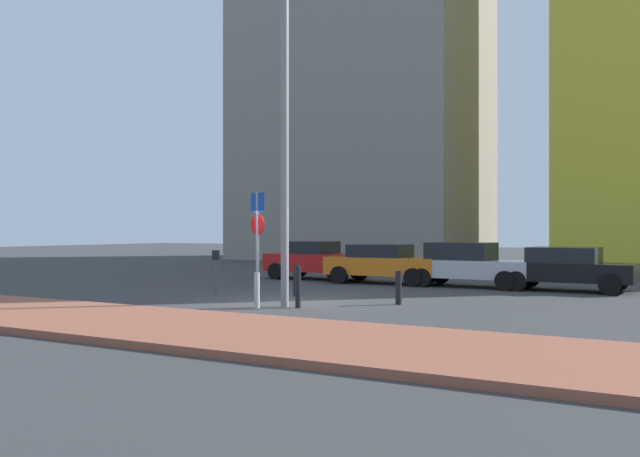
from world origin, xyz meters
TOP-DOWN VIEW (x-y plane):
  - ground_plane at (0.00, 0.00)m, footprint 120.00×120.00m
  - sidewalk_brick at (0.00, -5.80)m, footprint 40.00×4.01m
  - parked_car_red at (-3.56, 7.65)m, footprint 3.95×2.05m
  - parked_car_orange at (-0.31, 7.04)m, footprint 4.24×2.20m
  - parked_car_silver at (2.85, 7.10)m, footprint 4.24×1.98m
  - parked_car_black at (6.09, 7.08)m, footprint 4.11×1.97m
  - parking_sign_post at (-1.03, 0.15)m, footprint 0.59×0.18m
  - parking_meter at (-2.85, 0.54)m, footprint 0.18×0.14m
  - street_lamp at (0.82, -1.26)m, footprint 0.70×0.36m
  - traffic_bollard_near at (3.09, 0.71)m, footprint 0.17×0.17m
  - traffic_bollard_mid at (-0.43, 1.23)m, footprint 0.14×0.14m
  - traffic_bollard_far at (0.35, -1.82)m, footprint 0.14×0.14m
  - traffic_bollard_edge at (1.23, -1.28)m, footprint 0.14×0.14m
  - building_under_construction at (-10.43, 25.22)m, footprint 15.15×10.24m

SIDE VIEW (x-z plane):
  - ground_plane at x=0.00m, z-range 0.00..0.00m
  - sidewalk_brick at x=0.00m, z-range 0.00..0.14m
  - traffic_bollard_near at x=3.09m, z-range 0.00..0.89m
  - traffic_bollard_far at x=0.35m, z-range 0.00..0.89m
  - traffic_bollard_mid at x=-0.43m, z-range 0.00..0.94m
  - traffic_bollard_edge at x=1.23m, z-range 0.00..1.05m
  - parked_car_black at x=6.09m, z-range 0.04..1.44m
  - parked_car_orange at x=-0.31m, z-range 0.04..1.46m
  - parked_car_red at x=-3.56m, z-range 0.02..1.52m
  - parked_car_silver at x=2.85m, z-range 0.03..1.55m
  - parking_meter at x=-2.85m, z-range 0.20..1.54m
  - parking_sign_post at x=-1.03m, z-range 0.40..3.44m
  - street_lamp at x=0.82m, z-range 0.65..9.23m
  - building_under_construction at x=-10.43m, z-range 0.00..18.50m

